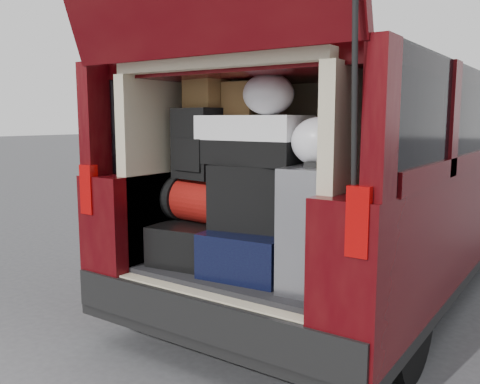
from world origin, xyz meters
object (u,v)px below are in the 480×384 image
(black_soft_case, at_px, (258,197))
(backpack, at_px, (198,144))
(black_hardshell, at_px, (201,241))
(red_duffel, at_px, (202,200))
(silver_roller, at_px, (316,228))
(navy_hardshell, at_px, (256,250))
(twotone_duffel, at_px, (254,140))

(black_soft_case, relative_size, backpack, 1.20)
(black_hardshell, distance_m, red_duffel, 0.26)
(black_hardshell, relative_size, silver_roller, 0.94)
(silver_roller, bearing_deg, red_duffel, 168.90)
(silver_roller, xyz_separation_m, red_duffel, (-0.84, 0.09, 0.06))
(navy_hardshell, relative_size, red_duffel, 1.36)
(black_soft_case, bearing_deg, navy_hardshell, -106.29)
(black_hardshell, bearing_deg, silver_roller, -13.85)
(navy_hardshell, bearing_deg, twotone_duffel, 132.23)
(navy_hardshell, relative_size, silver_roller, 0.90)
(red_duffel, xyz_separation_m, twotone_duffel, (0.38, 0.02, 0.39))
(navy_hardshell, bearing_deg, black_hardshell, 171.21)
(black_hardshell, distance_m, navy_hardshell, 0.43)
(black_hardshell, relative_size, navy_hardshell, 1.04)
(black_hardshell, xyz_separation_m, silver_roller, (0.85, -0.09, 0.20))
(navy_hardshell, xyz_separation_m, black_soft_case, (0.00, 0.02, 0.31))
(black_soft_case, height_order, twotone_duffel, twotone_duffel)
(black_hardshell, xyz_separation_m, navy_hardshell, (0.43, -0.02, 0.01))
(red_duffel, distance_m, backpack, 0.36)
(black_soft_case, distance_m, twotone_duffel, 0.33)
(black_soft_case, bearing_deg, twotone_duffel, 142.96)
(black_soft_case, bearing_deg, backpack, 172.32)
(backpack, bearing_deg, red_duffel, 82.60)
(black_soft_case, bearing_deg, black_hardshell, 168.79)
(silver_roller, bearing_deg, twotone_duffel, 161.49)
(silver_roller, height_order, black_soft_case, silver_roller)
(black_hardshell, height_order, red_duffel, red_duffel)
(red_duffel, bearing_deg, navy_hardshell, 2.29)
(red_duffel, bearing_deg, black_soft_case, 4.73)
(navy_hardshell, height_order, backpack, backpack)
(black_hardshell, height_order, backpack, backpack)
(red_duffel, distance_m, black_soft_case, 0.43)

